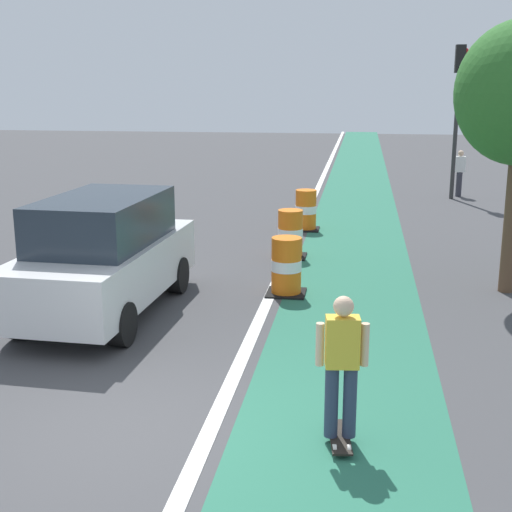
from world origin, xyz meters
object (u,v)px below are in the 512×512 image
pedestrian_crossing (460,172)px  skateboarder_on_lane (342,365)px  traffic_barrel_mid (290,234)px  traffic_light_corner (458,95)px  parked_suv_nearest (105,255)px  traffic_barrel_front (286,267)px  traffic_barrel_back (306,210)px

pedestrian_crossing → skateboarder_on_lane: bearing=-101.0°
traffic_barrel_mid → traffic_light_corner: bearing=63.2°
parked_suv_nearest → skateboarder_on_lane: bearing=-43.9°
parked_suv_nearest → traffic_barrel_front: (2.93, 1.58, -0.50)m
skateboarder_on_lane → traffic_barrel_mid: skateboarder_on_lane is taller
parked_suv_nearest → traffic_barrel_back: parked_suv_nearest is taller
traffic_barrel_front → traffic_barrel_back: same height
skateboarder_on_lane → traffic_barrel_back: (-1.31, 11.60, -0.38)m
traffic_light_corner → traffic_barrel_front: bearing=-110.0°
traffic_barrel_front → traffic_barrel_mid: size_ratio=1.00×
traffic_barrel_front → pedestrian_crossing: size_ratio=0.68×
parked_suv_nearest → traffic_barrel_mid: 5.28m
skateboarder_on_lane → parked_suv_nearest: parked_suv_nearest is taller
skateboarder_on_lane → traffic_barrel_mid: size_ratio=1.55×
traffic_barrel_back → traffic_barrel_mid: bearing=-91.9°
traffic_barrel_front → traffic_barrel_back: 6.06m
skateboarder_on_lane → parked_suv_nearest: (-4.12, 3.96, 0.12)m
skateboarder_on_lane → parked_suv_nearest: 5.72m
traffic_barrel_mid → traffic_light_corner: 10.73m
traffic_barrel_back → traffic_light_corner: (4.54, 6.07, 2.97)m
traffic_barrel_front → traffic_light_corner: traffic_light_corner is taller
traffic_barrel_back → pedestrian_crossing: bearing=53.8°
skateboarder_on_lane → traffic_barrel_front: 5.68m
parked_suv_nearest → traffic_light_corner: (7.35, 13.71, 2.47)m
parked_suv_nearest → pedestrian_crossing: parked_suv_nearest is taller
traffic_barrel_back → traffic_light_corner: traffic_light_corner is taller
parked_suv_nearest → traffic_barrel_mid: size_ratio=4.29×
pedestrian_crossing → parked_suv_nearest: bearing=-118.2°
traffic_barrel_back → traffic_light_corner: size_ratio=0.21×
skateboarder_on_lane → traffic_barrel_back: size_ratio=1.55×
traffic_light_corner → pedestrian_crossing: traffic_light_corner is taller
parked_suv_nearest → traffic_barrel_back: 8.15m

